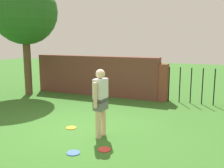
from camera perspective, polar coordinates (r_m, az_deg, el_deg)
The scene contains 8 objects.
ground_plane at distance 6.87m, azimuth -7.11°, elevation -9.73°, with size 40.00×40.00×0.00m, color #336623.
brick_wall at distance 10.75m, azimuth -3.66°, elevation 1.90°, with size 5.37×0.50×1.62m, color brown.
tree at distance 11.31m, azimuth -18.81°, elevation 14.83°, with size 2.64×2.64×4.72m.
person at distance 6.04m, azimuth -2.56°, elevation -3.53°, with size 0.25×0.54×1.62m.
fence_gate at distance 9.68m, azimuth 18.27°, elevation -0.14°, with size 2.95×0.44×1.40m.
frisbee_orange at distance 6.92m, azimuth -9.05°, elevation -9.57°, with size 0.27×0.27×0.02m, color orange.
frisbee_red at distance 5.58m, azimuth -1.69°, elevation -14.31°, with size 0.27×0.27×0.02m, color red.
frisbee_blue at distance 5.49m, azimuth -8.58°, elevation -14.87°, with size 0.27×0.27×0.02m, color blue.
Camera 1 is at (3.27, -5.59, 2.29)m, focal length 41.23 mm.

